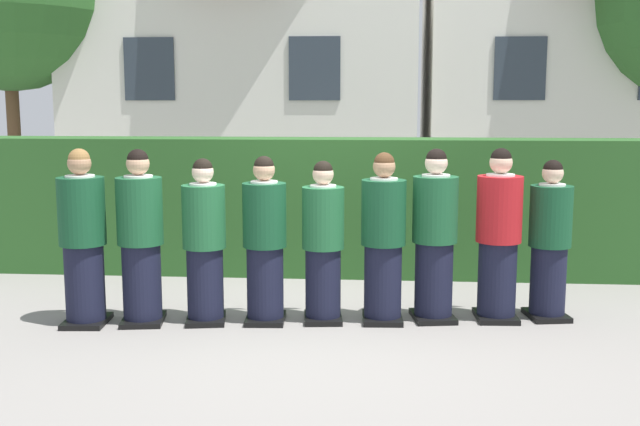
% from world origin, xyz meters
% --- Properties ---
extents(ground_plane, '(60.00, 60.00, 0.00)m').
position_xyz_m(ground_plane, '(0.00, 0.00, 0.00)').
color(ground_plane, gray).
extents(student_front_row_0, '(0.43, 0.54, 1.66)m').
position_xyz_m(student_front_row_0, '(-2.20, -0.27, 0.79)').
color(student_front_row_0, black).
rests_on(student_front_row_0, ground).
extents(student_front_row_1, '(0.45, 0.53, 1.66)m').
position_xyz_m(student_front_row_1, '(-1.68, -0.18, 0.79)').
color(student_front_row_1, black).
rests_on(student_front_row_1, ground).
extents(student_front_row_2, '(0.43, 0.50, 1.57)m').
position_xyz_m(student_front_row_2, '(-1.09, -0.11, 0.75)').
color(student_front_row_2, black).
rests_on(student_front_row_2, ground).
extents(student_front_row_3, '(0.41, 0.51, 1.59)m').
position_xyz_m(student_front_row_3, '(-0.52, -0.05, 0.76)').
color(student_front_row_3, black).
rests_on(student_front_row_3, ground).
extents(student_front_row_4, '(0.40, 0.51, 1.54)m').
position_xyz_m(student_front_row_4, '(0.03, 0.01, 0.73)').
color(student_front_row_4, black).
rests_on(student_front_row_4, ground).
extents(student_front_row_5, '(0.42, 0.48, 1.62)m').
position_xyz_m(student_front_row_5, '(0.60, 0.05, 0.77)').
color(student_front_row_5, black).
rests_on(student_front_row_5, ground).
extents(student_front_row_6, '(0.45, 0.53, 1.65)m').
position_xyz_m(student_front_row_6, '(1.09, 0.14, 0.79)').
color(student_front_row_6, black).
rests_on(student_front_row_6, ground).
extents(student_in_red_blazer, '(0.43, 0.53, 1.66)m').
position_xyz_m(student_in_red_blazer, '(1.70, 0.19, 0.79)').
color(student_in_red_blazer, black).
rests_on(student_in_red_blazer, ground).
extents(student_front_row_8, '(0.42, 0.52, 1.55)m').
position_xyz_m(student_front_row_8, '(2.20, 0.27, 0.73)').
color(student_front_row_8, black).
rests_on(student_front_row_8, ground).
extents(hedge, '(10.13, 0.70, 1.65)m').
position_xyz_m(hedge, '(0.00, 2.05, 0.83)').
color(hedge, '#285623').
rests_on(hedge, ground).
extents(school_building_main, '(6.92, 3.76, 6.23)m').
position_xyz_m(school_building_main, '(-2.04, 8.13, 3.20)').
color(school_building_main, silver).
rests_on(school_building_main, ground).
extents(school_building_annex, '(5.86, 3.80, 5.94)m').
position_xyz_m(school_building_annex, '(4.26, 8.51, 3.05)').
color(school_building_annex, silver).
rests_on(school_building_annex, ground).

